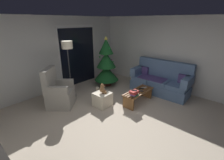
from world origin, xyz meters
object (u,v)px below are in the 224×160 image
object	(u,v)px
coffee_table	(138,95)
teddy_bear_chestnut	(103,89)
remote_graphite	(140,91)
book_stack	(134,93)
ottoman	(102,99)
remote_black	(141,89)
remote_silver	(135,91)
remote_white	(144,88)
teddy_bear_cream_by_tree	(98,91)
cell_phone	(134,90)
couch	(160,81)
christmas_tree	(106,64)
armchair	(59,93)
floor_lamp	(68,51)

from	to	relation	value
coffee_table	teddy_bear_chestnut	world-z (taller)	teddy_bear_chestnut
remote_graphite	book_stack	world-z (taller)	book_stack
coffee_table	ottoman	distance (m)	1.08
remote_black	book_stack	bearing A→B (deg)	134.35
remote_graphite	remote_silver	size ratio (longest dim) A/B	1.00
remote_graphite	remote_white	xyz separation A→B (m)	(0.28, 0.05, 0.00)
remote_white	teddy_bear_cream_by_tree	world-z (taller)	remote_white
remote_silver	book_stack	distance (m)	0.31
coffee_table	cell_phone	bearing A→B (deg)	-169.25
remote_silver	remote_white	distance (m)	0.40
couch	teddy_bear_cream_by_tree	bearing A→B (deg)	137.21
remote_silver	ottoman	xyz separation A→B (m)	(-0.77, 0.58, -0.19)
teddy_bear_cream_by_tree	book_stack	bearing A→B (deg)	-86.73
remote_black	remote_white	xyz separation A→B (m)	(0.12, -0.02, 0.00)
christmas_tree	teddy_bear_cream_by_tree	world-z (taller)	christmas_tree
remote_white	teddy_bear_cream_by_tree	xyz separation A→B (m)	(-0.73, 1.31, -0.27)
remote_silver	remote_black	size ratio (longest dim) A/B	1.00
armchair	ottoman	world-z (taller)	armchair
remote_graphite	christmas_tree	bearing A→B (deg)	-124.49
remote_silver	armchair	distance (m)	2.21
teddy_bear_cream_by_tree	cell_phone	bearing A→B (deg)	-85.83
floor_lamp	remote_silver	bearing A→B (deg)	-59.95
coffee_table	remote_white	distance (m)	0.34
remote_white	armchair	world-z (taller)	armchair
coffee_table	ottoman	xyz separation A→B (m)	(-0.85, 0.67, -0.05)
cell_phone	ottoman	world-z (taller)	cell_phone
floor_lamp	cell_phone	bearing A→B (deg)	-67.75
couch	remote_white	bearing A→B (deg)	170.62
armchair	teddy_bear_cream_by_tree	size ratio (longest dim) A/B	3.96
remote_graphite	armchair	distance (m)	2.38
couch	floor_lamp	bearing A→B (deg)	138.56
christmas_tree	couch	bearing A→B (deg)	-66.77
coffee_table	armchair	bearing A→B (deg)	136.47
remote_graphite	cell_phone	bearing A→B (deg)	-22.00
book_stack	ottoman	size ratio (longest dim) A/B	0.62
ottoman	armchair	bearing A→B (deg)	131.80
teddy_bear_chestnut	armchair	bearing A→B (deg)	131.89
remote_silver	teddy_bear_cream_by_tree	bearing A→B (deg)	133.42
coffee_table	book_stack	world-z (taller)	book_stack
christmas_tree	ottoman	bearing A→B (deg)	-140.35
remote_silver	christmas_tree	world-z (taller)	christmas_tree
coffee_table	teddy_bear_chestnut	size ratio (longest dim) A/B	3.86
couch	cell_phone	bearing A→B (deg)	177.02
remote_silver	remote_white	size ratio (longest dim) A/B	1.00
teddy_bear_cream_by_tree	coffee_table	bearing A→B (deg)	-72.35
remote_graphite	floor_lamp	size ratio (longest dim) A/B	0.09
remote_silver	cell_phone	distance (m)	0.31
armchair	cell_phone	bearing A→B (deg)	-50.55
remote_white	remote_black	bearing A→B (deg)	-66.68
floor_lamp	teddy_bear_cream_by_tree	size ratio (longest dim) A/B	6.25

